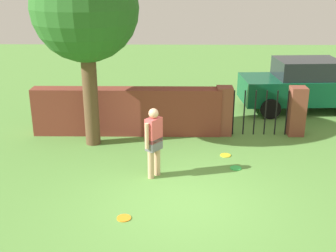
{
  "coord_description": "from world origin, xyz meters",
  "views": [
    {
      "loc": [
        -0.17,
        -7.63,
        4.38
      ],
      "look_at": [
        -0.31,
        1.75,
        1.0
      ],
      "focal_mm": 45.63,
      "sensor_mm": 36.0,
      "label": 1
    }
  ],
  "objects": [
    {
      "name": "car",
      "position": [
        4.2,
        6.22,
        0.86
      ],
      "size": [
        4.29,
        2.12,
        1.72
      ],
      "rotation": [
        0.0,
        0.0,
        3.2
      ],
      "color": "#0C4C2D",
      "rests_on": "ground"
    },
    {
      "name": "brick_wall",
      "position": [
        -1.5,
        3.86,
        0.67
      ],
      "size": [
        5.29,
        0.5,
        1.35
      ],
      "primitive_type": "cube",
      "color": "brown",
      "rests_on": "ground"
    },
    {
      "name": "tree",
      "position": [
        -2.36,
        3.11,
        3.52
      ],
      "size": [
        2.66,
        2.66,
        4.9
      ],
      "color": "brown",
      "rests_on": "ground"
    },
    {
      "name": "frisbee_orange",
      "position": [
        -1.11,
        -0.65,
        0.01
      ],
      "size": [
        0.27,
        0.27,
        0.02
      ],
      "primitive_type": "cylinder",
      "color": "orange",
      "rests_on": "ground"
    },
    {
      "name": "person",
      "position": [
        -0.61,
        1.14,
        0.9
      ],
      "size": [
        0.4,
        0.44,
        1.62
      ],
      "rotation": [
        0.0,
        0.0,
        -2.24
      ],
      "color": "tan",
      "rests_on": "ground"
    },
    {
      "name": "frisbee_yellow",
      "position": [
        1.15,
        2.33,
        0.01
      ],
      "size": [
        0.27,
        0.27,
        0.02
      ],
      "primitive_type": "cylinder",
      "color": "yellow",
      "rests_on": "ground"
    },
    {
      "name": "ground_plane",
      "position": [
        0.0,
        0.0,
        0.0
      ],
      "size": [
        40.0,
        40.0,
        0.0
      ],
      "primitive_type": "plane",
      "color": "#568C3D"
    },
    {
      "name": "frisbee_green",
      "position": [
        1.31,
        1.58,
        0.01
      ],
      "size": [
        0.27,
        0.27,
        0.02
      ],
      "primitive_type": "cylinder",
      "color": "green",
      "rests_on": "ground"
    },
    {
      "name": "fence_gate",
      "position": [
        2.27,
        3.86,
        0.7
      ],
      "size": [
        2.49,
        0.44,
        1.4
      ],
      "color": "brown",
      "rests_on": "ground"
    }
  ]
}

